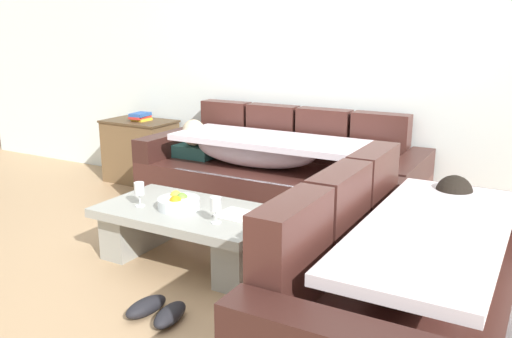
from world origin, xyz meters
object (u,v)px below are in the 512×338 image
at_px(couch_along_wall, 275,177).
at_px(pair_of_shoes, 158,311).
at_px(wine_glass_near_right, 216,205).
at_px(open_magazine, 239,215).
at_px(side_cabinet, 141,151).
at_px(wine_glass_near_left, 139,190).
at_px(couch_near_window, 409,290).
at_px(book_stack_on_cabinet, 141,117).
at_px(coffee_table, 189,229).
at_px(fruit_bowl, 178,202).

relative_size(couch_along_wall, pair_of_shoes, 7.15).
relative_size(couch_along_wall, wine_glass_near_right, 14.11).
height_order(couch_along_wall, wine_glass_near_right, couch_along_wall).
xyz_separation_m(open_magazine, side_cabinet, (-1.99, 1.33, -0.06)).
bearing_deg(wine_glass_near_left, couch_near_window, -7.08).
distance_m(open_magazine, book_stack_on_cabinet, 2.38).
relative_size(coffee_table, fruit_bowl, 4.29).
relative_size(coffee_table, side_cabinet, 1.67).
distance_m(coffee_table, open_magazine, 0.40).
bearing_deg(couch_near_window, open_magazine, 71.55).
xyz_separation_m(open_magazine, book_stack_on_cabinet, (-1.96, 1.32, 0.30)).
relative_size(fruit_bowl, book_stack_on_cabinet, 1.29).
bearing_deg(wine_glass_near_right, book_stack_on_cabinet, 141.71).
height_order(coffee_table, wine_glass_near_left, wine_glass_near_left).
bearing_deg(open_magazine, couch_near_window, -14.15).
bearing_deg(wine_glass_near_right, couch_along_wall, 101.55).
height_order(open_magazine, side_cabinet, side_cabinet).
bearing_deg(open_magazine, side_cabinet, 150.59).
bearing_deg(side_cabinet, open_magazine, -33.71).
height_order(couch_near_window, book_stack_on_cabinet, couch_near_window).
bearing_deg(couch_along_wall, book_stack_on_cabinet, 172.40).
bearing_deg(fruit_bowl, coffee_table, 20.31).
relative_size(wine_glass_near_right, side_cabinet, 0.23).
relative_size(wine_glass_near_right, book_stack_on_cabinet, 0.77).
bearing_deg(coffee_table, couch_near_window, -12.62).
height_order(couch_near_window, side_cabinet, couch_near_window).
xyz_separation_m(wine_glass_near_right, pair_of_shoes, (-0.02, -0.55, -0.45)).
relative_size(couch_near_window, wine_glass_near_right, 11.76).
bearing_deg(open_magazine, fruit_bowl, -166.62).
xyz_separation_m(wine_glass_near_right, open_magazine, (0.06, 0.18, -0.11)).
bearing_deg(pair_of_shoes, book_stack_on_cabinet, 132.48).
relative_size(fruit_bowl, wine_glass_near_right, 1.69).
relative_size(couch_near_window, open_magazine, 6.97).
distance_m(fruit_bowl, pair_of_shoes, 0.84).
xyz_separation_m(coffee_table, wine_glass_near_right, (0.31, -0.13, 0.26)).
bearing_deg(pair_of_shoes, couch_along_wall, 97.43).
xyz_separation_m(couch_near_window, pair_of_shoes, (-1.26, -0.34, -0.29)).
bearing_deg(coffee_table, wine_glass_near_left, -159.79).
height_order(wine_glass_near_left, pair_of_shoes, wine_glass_near_left).
bearing_deg(coffee_table, pair_of_shoes, -67.10).
relative_size(couch_near_window, fruit_bowl, 6.97).
relative_size(coffee_table, book_stack_on_cabinet, 5.53).
height_order(book_stack_on_cabinet, pair_of_shoes, book_stack_on_cabinet).
height_order(side_cabinet, pair_of_shoes, side_cabinet).
bearing_deg(couch_along_wall, fruit_bowl, -95.40).
height_order(couch_near_window, open_magazine, couch_near_window).
xyz_separation_m(coffee_table, side_cabinet, (-1.62, 1.38, 0.08)).
bearing_deg(couch_near_window, coffee_table, 77.38).
relative_size(couch_along_wall, coffee_table, 1.95).
bearing_deg(pair_of_shoes, couch_near_window, 15.08).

